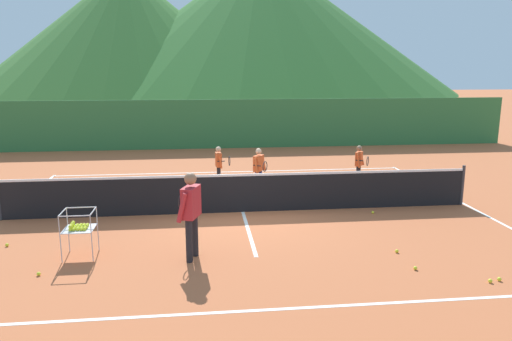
{
  "coord_description": "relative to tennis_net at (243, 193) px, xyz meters",
  "views": [
    {
      "loc": [
        -1.0,
        -11.68,
        3.57
      ],
      "look_at": [
        0.3,
        -0.26,
        1.11
      ],
      "focal_mm": 34.32,
      "sensor_mm": 36.0,
      "label": 1
    }
  ],
  "objects": [
    {
      "name": "tennis_ball_4",
      "position": [
        2.75,
        -3.06,
        -0.47
      ],
      "size": [
        0.07,
        0.07,
        0.07
      ],
      "primitive_type": "sphere",
      "color": "yellow",
      "rests_on": "ground"
    },
    {
      "name": "student_1",
      "position": [
        0.63,
        1.84,
        0.28
      ],
      "size": [
        0.43,
        0.71,
        1.29
      ],
      "color": "navy",
      "rests_on": "ground"
    },
    {
      "name": "tennis_net",
      "position": [
        0.0,
        0.0,
        0.0
      ],
      "size": [
        11.58,
        0.08,
        1.05
      ],
      "color": "#333338",
      "rests_on": "ground"
    },
    {
      "name": "tennis_ball_3",
      "position": [
        3.18,
        -0.51,
        -0.47
      ],
      "size": [
        0.07,
        0.07,
        0.07
      ],
      "primitive_type": "sphere",
      "color": "yellow",
      "rests_on": "ground"
    },
    {
      "name": "line_baseline_far",
      "position": [
        0.0,
        4.75,
        -0.5
      ],
      "size": [
        11.75,
        0.08,
        0.01
      ],
      "primitive_type": "cube",
      "color": "white",
      "rests_on": "ground"
    },
    {
      "name": "windscreen_fence",
      "position": [
        0.0,
        9.74,
        0.57
      ],
      "size": [
        25.85,
        0.08,
        2.15
      ],
      "primitive_type": "cube",
      "color": "#33753D",
      "rests_on": "ground"
    },
    {
      "name": "line_service_center",
      "position": [
        0.0,
        0.0,
        -0.5
      ],
      "size": [
        0.08,
        5.95,
        0.01
      ],
      "primitive_type": "cube",
      "color": "white",
      "rests_on": "ground"
    },
    {
      "name": "hill_1",
      "position": [
        7.49,
        57.58,
        8.78
      ],
      "size": [
        52.24,
        52.24,
        18.56
      ],
      "primitive_type": "cone",
      "color": "#2D6628",
      "rests_on": "ground"
    },
    {
      "name": "student_0",
      "position": [
        -0.47,
        2.83,
        0.22
      ],
      "size": [
        0.43,
        0.57,
        1.2
      ],
      "color": "black",
      "rests_on": "ground"
    },
    {
      "name": "line_baseline_near",
      "position": [
        0.0,
        -5.04,
        -0.5
      ],
      "size": [
        11.75,
        0.08,
        0.01
      ],
      "primitive_type": "cube",
      "color": "white",
      "rests_on": "ground"
    },
    {
      "name": "tennis_ball_1",
      "position": [
        3.97,
        -4.49,
        -0.47
      ],
      "size": [
        0.07,
        0.07,
        0.07
      ],
      "primitive_type": "sphere",
      "color": "yellow",
      "rests_on": "ground"
    },
    {
      "name": "tennis_ball_0",
      "position": [
        -4.94,
        -1.84,
        -0.47
      ],
      "size": [
        0.07,
        0.07,
        0.07
      ],
      "primitive_type": "sphere",
      "color": "yellow",
      "rests_on": "ground"
    },
    {
      "name": "tennis_ball_5",
      "position": [
        3.78,
        -4.53,
        -0.47
      ],
      "size": [
        0.07,
        0.07,
        0.07
      ],
      "primitive_type": "sphere",
      "color": "yellow",
      "rests_on": "ground"
    },
    {
      "name": "line_sideline_east",
      "position": [
        5.88,
        0.0,
        -0.5
      ],
      "size": [
        0.08,
        9.79,
        0.01
      ],
      "primitive_type": "cube",
      "color": "white",
      "rests_on": "ground"
    },
    {
      "name": "ground_plane",
      "position": [
        0.0,
        0.0,
        -0.5
      ],
      "size": [
        120.0,
        120.0,
        0.0
      ],
      "primitive_type": "plane",
      "color": "#BC6038"
    },
    {
      "name": "tennis_ball_6",
      "position": [
        -3.86,
        -3.38,
        -0.47
      ],
      "size": [
        0.07,
        0.07,
        0.07
      ],
      "primitive_type": "sphere",
      "color": "yellow",
      "rests_on": "ground"
    },
    {
      "name": "ball_cart",
      "position": [
        -3.34,
        -2.54,
        0.09
      ],
      "size": [
        0.58,
        0.58,
        0.9
      ],
      "color": "#B7B7BC",
      "rests_on": "ground"
    },
    {
      "name": "instructor",
      "position": [
        -1.21,
        -2.9,
        0.5
      ],
      "size": [
        0.47,
        0.83,
        1.67
      ],
      "color": "black",
      "rests_on": "ground"
    },
    {
      "name": "tennis_ball_2",
      "position": [
        2.76,
        -3.88,
        -0.47
      ],
      "size": [
        0.07,
        0.07,
        0.07
      ],
      "primitive_type": "sphere",
      "color": "yellow",
      "rests_on": "ground"
    },
    {
      "name": "hill_0",
      "position": [
        -10.15,
        56.36,
        7.55
      ],
      "size": [
        40.16,
        40.16,
        16.09
      ],
      "primitive_type": "cone",
      "color": "#38702D",
      "rests_on": "ground"
    },
    {
      "name": "student_2",
      "position": [
        3.76,
        2.42,
        0.24
      ],
      "size": [
        0.4,
        0.68,
        1.22
      ],
      "color": "black",
      "rests_on": "ground"
    }
  ]
}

